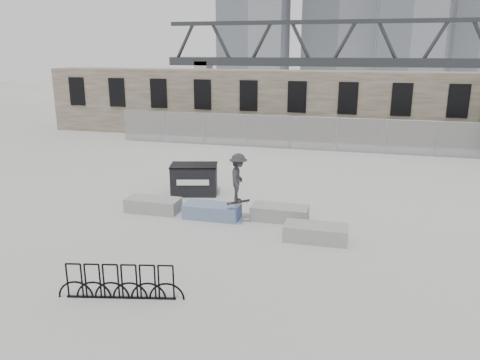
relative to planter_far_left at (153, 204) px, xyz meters
name	(u,v)px	position (x,y,z in m)	size (l,w,h in m)	color
ground	(237,218)	(3.25, 0.06, -0.28)	(120.00, 120.00, 0.00)	beige
stone_wall	(299,105)	(3.25, 16.30, 1.98)	(36.00, 2.58, 4.50)	brown
chainlink_fence	(290,132)	(3.25, 12.56, 0.76)	(22.06, 0.06, 2.02)	gray
planter_far_left	(153,204)	(0.00, 0.00, 0.00)	(2.00, 0.90, 0.51)	#989896
planter_center_left	(212,210)	(2.35, -0.09, 0.00)	(2.00, 0.90, 0.51)	#315495
planter_center_right	(280,212)	(4.75, 0.32, 0.00)	(2.00, 0.90, 0.51)	#989896
planter_offset	(316,232)	(6.18, -1.23, 0.00)	(2.00, 0.90, 0.51)	#989896
dumpster	(194,179)	(0.74, 2.49, 0.36)	(2.16, 1.62, 1.27)	black
bike_rack	(120,282)	(1.93, -6.05, 0.16)	(3.08, 0.71, 0.90)	black
truss_bridge	(409,62)	(13.25, 55.06, 3.85)	(70.00, 3.00, 9.80)	#2D3033
skateboarder	(238,178)	(3.42, -0.43, 1.39)	(0.81, 1.16, 1.81)	#2C2B2E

